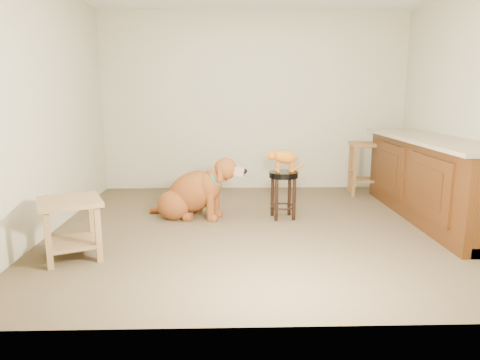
{
  "coord_description": "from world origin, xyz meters",
  "views": [
    {
      "loc": [
        -0.39,
        -4.43,
        1.44
      ],
      "look_at": [
        -0.26,
        0.4,
        0.45
      ],
      "focal_mm": 32.0,
      "sensor_mm": 36.0,
      "label": 1
    }
  ],
  "objects_px": {
    "golden_retriever": "(194,193)",
    "tabby_kitten": "(283,158)",
    "wood_stool": "(364,168)",
    "padded_stool": "(283,185)",
    "side_table": "(71,220)"
  },
  "relations": [
    {
      "from": "side_table",
      "to": "tabby_kitten",
      "type": "height_order",
      "value": "tabby_kitten"
    },
    {
      "from": "side_table",
      "to": "wood_stool",
      "type": "bearing_deg",
      "value": 34.92
    },
    {
      "from": "wood_stool",
      "to": "golden_retriever",
      "type": "bearing_deg",
      "value": -155.28
    },
    {
      "from": "wood_stool",
      "to": "tabby_kitten",
      "type": "height_order",
      "value": "tabby_kitten"
    },
    {
      "from": "wood_stool",
      "to": "side_table",
      "type": "bearing_deg",
      "value": -145.08
    },
    {
      "from": "tabby_kitten",
      "to": "padded_stool",
      "type": "bearing_deg",
      "value": -5.72
    },
    {
      "from": "wood_stool",
      "to": "tabby_kitten",
      "type": "xyz_separation_m",
      "value": [
        -1.3,
        -1.13,
        0.32
      ]
    },
    {
      "from": "golden_retriever",
      "to": "tabby_kitten",
      "type": "bearing_deg",
      "value": 13.23
    },
    {
      "from": "padded_stool",
      "to": "wood_stool",
      "type": "distance_m",
      "value": 1.72
    },
    {
      "from": "padded_stool",
      "to": "side_table",
      "type": "xyz_separation_m",
      "value": [
        -2.01,
        -1.17,
        -0.04
      ]
    },
    {
      "from": "side_table",
      "to": "golden_retriever",
      "type": "relative_size",
      "value": 0.58
    },
    {
      "from": "wood_stool",
      "to": "golden_retriever",
      "type": "xyz_separation_m",
      "value": [
        -2.33,
        -1.07,
        -0.1
      ]
    },
    {
      "from": "side_table",
      "to": "tabby_kitten",
      "type": "distance_m",
      "value": 2.35
    },
    {
      "from": "wood_stool",
      "to": "tabby_kitten",
      "type": "distance_m",
      "value": 1.76
    },
    {
      "from": "wood_stool",
      "to": "tabby_kitten",
      "type": "relative_size",
      "value": 1.6
    }
  ]
}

